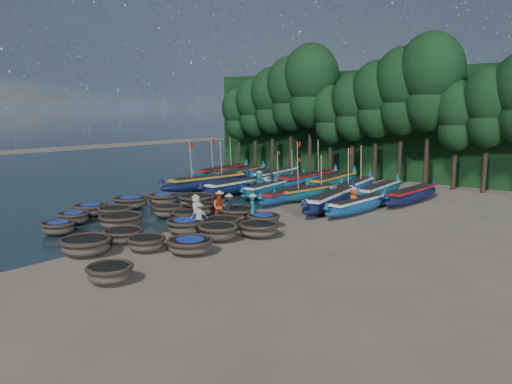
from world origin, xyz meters
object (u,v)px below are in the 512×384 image
Objects in this scene: coracle_11 at (115,213)px; coracle_18 at (223,223)px; long_boat_14 at (333,182)px; fisherman_4 at (199,217)px; fisherman_1 at (253,208)px; coracle_8 at (146,243)px; coracle_21 at (197,200)px; coracle_7 at (123,235)px; coracle_9 at (190,245)px; fisherman_2 at (220,206)px; long_boat_3 at (239,186)px; coracle_10 at (91,209)px; long_boat_9 at (222,172)px; coracle_16 at (168,211)px; coracle_22 at (202,208)px; long_boat_16 at (379,191)px; long_boat_6 at (310,193)px; coracle_20 at (163,199)px; coracle_15 at (131,202)px; long_boat_12 at (285,181)px; fisherman_3 at (229,208)px; coracle_13 at (186,226)px; coracle_6 at (58,227)px; coracle_19 at (259,229)px; long_boat_2 at (208,182)px; coracle_17 at (187,216)px; long_boat_4 at (268,189)px; coracle_12 at (121,220)px; long_boat_13 at (308,179)px; long_boat_15 at (354,188)px; long_boat_7 at (331,200)px; long_boat_11 at (276,175)px; coracle_14 at (218,231)px; coracle_4 at (110,272)px; fisherman_0 at (196,208)px; fisherman_6 at (353,200)px; long_boat_5 at (286,195)px; coracle_5 at (74,217)px; coracle_3 at (86,245)px; fisherman_5 at (259,183)px; long_boat_8 at (358,205)px; coracle_23 at (238,213)px; coracle_24 at (264,220)px.

coracle_11 reaches higher than coracle_18.
fisherman_4 reaches higher than long_boat_14.
coracle_11 is 8.19m from fisherman_1.
coracle_8 is 10.35m from coracle_21.
coracle_9 is at bearing 12.15° from coracle_7.
long_boat_3 is at bearing 87.21° from fisherman_2.
long_boat_9 reaches higher than coracle_10.
long_boat_14 is at bearing 82.65° from coracle_16.
long_boat_9 reaches higher than coracle_22.
long_boat_14 is 5.05m from long_boat_16.
coracle_7 is 15.60m from long_boat_6.
coracle_20 reaches higher than coracle_22.
long_boat_12 is (2.25, 13.93, 0.04)m from coracle_15.
coracle_13 is at bearing -174.31° from fisherman_3.
coracle_6 is 4.55m from coracle_10.
long_boat_6 is 4.12× the size of fisherman_3.
coracle_20 is (-10.38, 2.47, 0.02)m from coracle_19.
long_boat_2 is 1.03× the size of long_boat_9.
coracle_17 is 0.24× the size of long_boat_4.
fisherman_4 reaches higher than coracle_11.
long_boat_13 is at bearing 91.23° from coracle_12.
long_boat_16 is (1.99, 0.18, -0.04)m from long_boat_15.
long_boat_7 reaches higher than long_boat_3.
long_boat_11 is at bearing 165.74° from long_boat_16.
coracle_14 reaches higher than coracle_16.
long_boat_6 is at bearing -0.68° from long_boat_4.
coracle_10 is at bearing -127.48° from long_boat_15.
long_boat_7 reaches higher than coracle_18.
coracle_10 is 17.03m from long_boat_12.
coracle_8 is (1.99, -0.16, -0.01)m from coracle_7.
long_boat_11 is (-11.05, 24.81, 0.17)m from coracle_4.
fisherman_1 is at bearing -67.28° from long_boat_13.
fisherman_6 reaches higher than fisherman_0.
long_boat_4 is 2.93m from long_boat_5.
coracle_20 is 0.28× the size of long_boat_11.
fisherman_0 is 2.55m from fisherman_4.
coracle_5 is at bearing -102.80° from coracle_21.
long_boat_11 is (-7.13, 23.38, 0.11)m from coracle_3.
coracle_10 is at bearing -161.29° from fisherman_5.
coracle_13 is 11.39m from long_boat_8.
coracle_16 is 0.68× the size of coracle_23.
fisherman_2 is 0.54m from fisherman_3.
fisherman_4 is (-1.69, -3.28, 0.45)m from coracle_24.
coracle_19 is 1.36× the size of fisherman_6.
long_boat_3 is at bearing 115.19° from coracle_22.
coracle_13 is 2.15m from coracle_14.
coracle_10 is 8.94m from coracle_18.
coracle_19 is 1.02× the size of coracle_20.
coracle_11 is 0.82× the size of coracle_13.
long_boat_16 reaches higher than long_boat_5.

